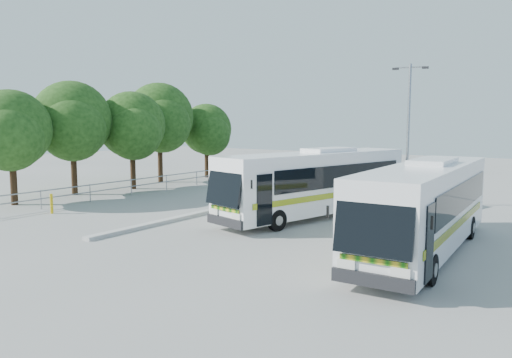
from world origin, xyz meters
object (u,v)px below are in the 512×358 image
Objects in this scene: tree_far_d at (160,117)px; coach_adjacent at (425,205)px; bollard at (52,204)px; tree_far_a at (11,130)px; lamppost at (408,128)px; tree_far_b at (73,120)px; tree_far_c at (132,125)px; tree_far_e at (207,129)px; coach_main at (316,182)px.

tree_far_d is 24.05m from coach_adjacent.
tree_far_a is at bearing 174.41° from bollard.
tree_far_a reaches higher than bollard.
tree_far_b is at bearing -166.92° from lamppost.
tree_far_a is 8.11m from tree_far_c.
lamppost is (18.03, 7.72, -0.43)m from tree_far_b.
tree_far_d is 7.50× the size of bollard.
coach_adjacent is 10.33m from lamppost.
tree_far_c is 0.86× the size of lamppost.
tree_far_d is 13.81m from bollard.
lamppost is (18.32, 0.12, -0.68)m from tree_far_d.
tree_far_e is 18.34m from coach_main.
tree_far_d is at bearing -98.63° from tree_far_e.
coach_adjacent is (21.11, 2.60, -2.42)m from tree_far_a.
coach_main is (15.56, 2.03, -2.89)m from tree_far_b.
tree_far_c is 1.10× the size of tree_far_e.
tree_far_e is 0.54× the size of coach_adjacent.
tree_far_a is at bearing -175.70° from coach_adjacent.
coach_adjacent is at bearing -78.63° from lamppost.
tree_far_c is 21.68m from coach_adjacent.
tree_far_d reaches higher than tree_far_c.
tree_far_d is 0.65× the size of coach_main.
tree_far_b is at bearing -102.91° from tree_far_c.
tree_far_b is at bearing -87.77° from tree_far_d.
tree_far_b is 19.62m from lamppost.
tree_far_d is at bearing 94.30° from tree_far_a.
tree_far_c is 17.56m from lamppost.
tree_far_b is 0.64× the size of coach_adjacent.
coach_main is 12.91m from bollard.
coach_main reaches higher than bollard.
tree_far_a is at bearing -85.70° from tree_far_d.
coach_main is 1.50× the size of lamppost.
tree_far_d is 4.65m from tree_far_e.
coach_adjacent is at bearing -16.72° from coach_main.
tree_far_c is 6.63× the size of bollard.
coach_main is at bearing 146.64° from coach_adjacent.
tree_far_d is 17.10m from coach_main.
tree_far_d reaches higher than tree_far_e.
coach_adjacent is (21.70, -1.60, -2.92)m from tree_far_b.
tree_far_c reaches higher than coach_main.
tree_far_d is at bearing 154.58° from coach_adjacent.
lamppost is (17.13, 3.82, -0.12)m from tree_far_c.
coach_adjacent is 17.45m from bollard.
tree_far_a is 6.34× the size of bollard.
coach_adjacent is (21.99, -9.20, -3.17)m from tree_far_d.
lamppost is (-3.67, 9.32, 2.49)m from coach_adjacent.
tree_far_a reaches higher than coach_main.
coach_main is (15.17, -10.07, -2.21)m from tree_far_e.
bollard is at bearing -135.08° from coach_main.
tree_far_d is 0.98× the size of lamppost.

